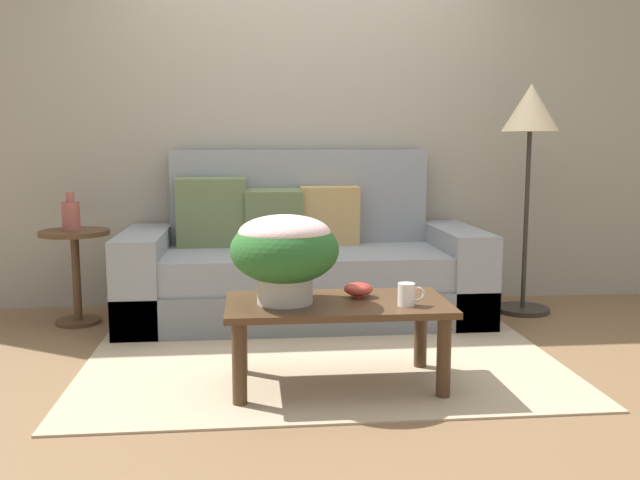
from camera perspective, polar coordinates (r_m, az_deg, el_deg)
name	(u,v)px	position (r m, az deg, el deg)	size (l,w,h in m)	color
ground_plane	(319,353)	(3.76, -0.07, -9.33)	(14.00, 14.00, 0.00)	brown
wall_back	(301,88)	(4.88, -1.61, 12.45)	(6.40, 0.12, 3.00)	gray
area_rug	(320,354)	(3.72, -0.01, -9.44)	(2.41, 1.86, 0.01)	tan
couch	(301,268)	(4.45, -1.59, -2.31)	(2.26, 0.92, 1.08)	slate
coffee_table	(337,316)	(3.19, 1.44, -6.30)	(1.02, 0.54, 0.40)	#442D1B
side_table	(76,260)	(4.53, -19.58, -1.53)	(0.42, 0.42, 0.59)	#4C331E
floor_lamp	(530,128)	(4.71, 16.99, 8.89)	(0.37, 0.37, 1.50)	#2D2823
potted_plant	(285,249)	(3.10, -2.94, -0.73)	(0.49, 0.49, 0.40)	#B7B2A8
coffee_mug	(407,294)	(3.10, 7.24, -4.49)	(0.12, 0.08, 0.10)	white
snack_bowl	(358,289)	(3.25, 3.19, -4.09)	(0.14, 0.14, 0.07)	#B2382D
table_vase	(71,215)	(4.51, -19.91, 1.98)	(0.11, 0.11, 0.23)	#934C42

